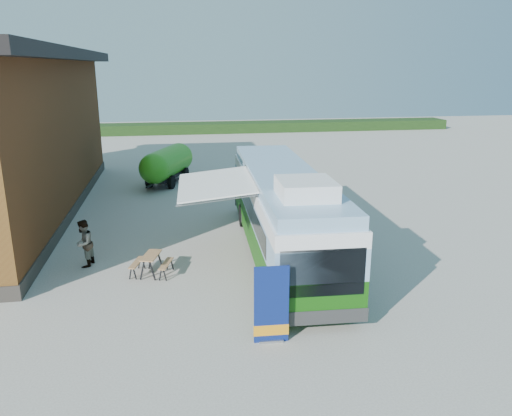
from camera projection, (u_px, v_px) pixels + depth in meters
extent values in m
plane|color=#BCB7AD|center=(237.00, 285.00, 15.88)|extent=(100.00, 100.00, 0.00)
cube|color=#264419|center=(265.00, 127.00, 53.05)|extent=(40.00, 3.00, 1.00)
cube|color=#1A6210|center=(282.00, 231.00, 18.38)|extent=(2.96, 11.89, 1.08)
cube|color=#85ADD0|center=(282.00, 205.00, 18.11)|extent=(2.96, 11.89, 0.88)
cube|color=black|center=(248.00, 203.00, 18.44)|extent=(0.46, 9.83, 0.69)
cube|color=black|center=(312.00, 200.00, 18.72)|extent=(0.46, 9.83, 0.69)
cube|color=white|center=(283.00, 187.00, 17.93)|extent=(2.96, 11.89, 0.44)
cube|color=#85ADD0|center=(283.00, 176.00, 17.81)|extent=(2.81, 11.69, 0.39)
cube|color=white|center=(306.00, 188.00, 14.13)|extent=(1.65, 1.84, 0.49)
cube|color=black|center=(323.00, 273.00, 12.55)|extent=(2.21, 0.16, 1.28)
cube|color=#2D2D2D|center=(320.00, 316.00, 12.94)|extent=(2.51, 0.31, 0.39)
cube|color=#2D2D2D|center=(261.00, 200.00, 24.04)|extent=(2.51, 0.31, 0.39)
cylinder|color=black|center=(268.00, 287.00, 14.61)|extent=(0.34, 1.00, 0.98)
cylinder|color=black|center=(341.00, 283.00, 14.87)|extent=(0.34, 1.00, 0.98)
cylinder|color=black|center=(243.00, 215.00, 21.64)|extent=(0.34, 1.00, 0.98)
cylinder|color=black|center=(293.00, 213.00, 21.90)|extent=(0.34, 1.00, 0.98)
cube|color=white|center=(216.00, 189.00, 17.39)|extent=(2.78, 4.29, 0.32)
cube|color=#A5A8AD|center=(253.00, 182.00, 17.49)|extent=(0.34, 4.48, 0.15)
cylinder|color=#A5A8AD|center=(219.00, 205.00, 15.70)|extent=(2.70, 0.17, 0.33)
cylinder|color=#A5A8AD|center=(214.00, 180.00, 19.12)|extent=(2.70, 0.17, 0.33)
cube|color=navy|center=(271.00, 305.00, 12.36)|extent=(0.88, 0.07, 2.06)
cube|color=orange|center=(271.00, 330.00, 12.56)|extent=(0.90, 0.07, 0.29)
cube|color=#A5A8AD|center=(271.00, 341.00, 12.64)|extent=(0.63, 0.21, 0.06)
cylinder|color=#A5A8AD|center=(271.00, 304.00, 12.38)|extent=(0.03, 0.03, 2.06)
cube|color=#A77C4F|center=(151.00, 255.00, 16.54)|extent=(0.73, 1.18, 0.04)
cube|color=#A77C4F|center=(137.00, 262.00, 16.66)|extent=(0.51, 1.12, 0.03)
cube|color=#A77C4F|center=(166.00, 264.00, 16.57)|extent=(0.51, 1.12, 0.03)
cube|color=black|center=(142.00, 270.00, 16.21)|extent=(0.06, 0.06, 0.68)
cube|color=black|center=(152.00, 271.00, 16.18)|extent=(0.06, 0.06, 0.68)
cube|color=black|center=(151.00, 260.00, 17.08)|extent=(0.06, 0.06, 0.68)
cube|color=black|center=(160.00, 260.00, 17.05)|extent=(0.06, 0.06, 0.68)
imported|color=#999999|center=(267.00, 248.00, 16.87)|extent=(0.69, 0.69, 1.61)
imported|color=#999999|center=(84.00, 243.00, 17.21)|extent=(0.82, 0.94, 1.67)
cylinder|color=green|center=(167.00, 162.00, 29.27)|extent=(2.99, 4.15, 1.70)
sphere|color=green|center=(154.00, 169.00, 27.49)|extent=(1.70, 1.70, 1.70)
sphere|color=green|center=(179.00, 157.00, 31.04)|extent=(1.70, 1.70, 1.70)
cube|color=black|center=(168.00, 175.00, 29.47)|extent=(2.53, 4.12, 0.19)
cube|color=black|center=(151.00, 185.00, 27.17)|extent=(0.53, 1.10, 0.09)
cylinder|color=black|center=(150.00, 181.00, 28.58)|extent=(0.50, 0.79, 0.76)
cylinder|color=black|center=(171.00, 182.00, 28.31)|extent=(0.50, 0.79, 0.76)
cylinder|color=black|center=(165.00, 173.00, 30.72)|extent=(0.50, 0.79, 0.76)
cylinder|color=black|center=(185.00, 174.00, 30.45)|extent=(0.50, 0.79, 0.76)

